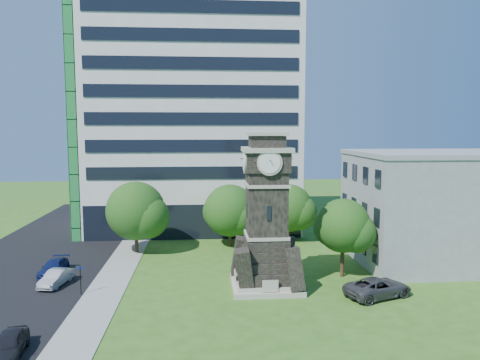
{
  "coord_description": "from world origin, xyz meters",
  "views": [
    {
      "loc": [
        -1.84,
        -33.71,
        12.5
      ],
      "look_at": [
        1.33,
        7.1,
        8.0
      ],
      "focal_mm": 35.0,
      "sensor_mm": 36.0,
      "label": 1
    }
  ],
  "objects": [
    {
      "name": "car_east_lot",
      "position": [
        11.05,
        -0.86,
        0.73
      ],
      "size": [
        5.75,
        4.14,
        1.46
      ],
      "primitive_type": "imported",
      "rotation": [
        0.0,
        0.0,
        1.94
      ],
      "color": "#454449",
      "rests_on": "ground"
    },
    {
      "name": "tree_nw",
      "position": [
        -8.62,
        13.21,
        4.13
      ],
      "size": [
        6.49,
        5.9,
        7.25
      ],
      "rotation": [
        0.0,
        0.0,
        0.12
      ],
      "color": "#332114",
      "rests_on": "ground"
    },
    {
      "name": "car_street_north",
      "position": [
        -14.8,
        6.54,
        0.61
      ],
      "size": [
        1.87,
        4.27,
        1.22
      ],
      "primitive_type": "imported",
      "rotation": [
        0.0,
        0.0,
        -0.04
      ],
      "color": "navy",
      "rests_on": "ground"
    },
    {
      "name": "park_bench",
      "position": [
        3.93,
        1.24,
        0.53
      ],
      "size": [
        1.93,
        0.51,
        1.0
      ],
      "rotation": [
        0.0,
        0.0,
        -0.25
      ],
      "color": "black",
      "rests_on": "ground"
    },
    {
      "name": "tree_east",
      "position": [
        9.87,
        4.13,
        4.21
      ],
      "size": [
        5.02,
        4.56,
        6.67
      ],
      "rotation": [
        0.0,
        0.0,
        -0.35
      ],
      "color": "#332114",
      "rests_on": "ground"
    },
    {
      "name": "street",
      "position": [
        -18.0,
        5.0,
        0.01
      ],
      "size": [
        14.0,
        80.0,
        0.02
      ],
      "primitive_type": "cube",
      "color": "black",
      "rests_on": "ground"
    },
    {
      "name": "clock_tower",
      "position": [
        3.0,
        2.0,
        5.28
      ],
      "size": [
        5.4,
        5.4,
        12.22
      ],
      "color": "#B9B4A1",
      "rests_on": "ground"
    },
    {
      "name": "car_street_mid",
      "position": [
        -13.74,
        3.65,
        0.62
      ],
      "size": [
        2.0,
        3.96,
        1.25
      ],
      "primitive_type": "imported",
      "rotation": [
        0.0,
        0.0,
        -0.19
      ],
      "color": "gray",
      "rests_on": "ground"
    },
    {
      "name": "street_sign",
      "position": [
        -11.18,
        1.29,
        1.39
      ],
      "size": [
        0.53,
        0.05,
        2.22
      ],
      "rotation": [
        0.0,
        0.0,
        0.41
      ],
      "color": "black",
      "rests_on": "ground"
    },
    {
      "name": "tree_nc",
      "position": [
        0.96,
        14.98,
        3.74
      ],
      "size": [
        6.08,
        5.52,
        6.66
      ],
      "rotation": [
        0.0,
        0.0,
        -0.09
      ],
      "color": "#332114",
      "rests_on": "ground"
    },
    {
      "name": "sidewalk",
      "position": [
        -9.5,
        5.0,
        0.03
      ],
      "size": [
        3.0,
        70.0,
        0.06
      ],
      "primitive_type": "cube",
      "color": "gray",
      "rests_on": "ground"
    },
    {
      "name": "car_street_south",
      "position": [
        -12.64,
        -8.23,
        0.67
      ],
      "size": [
        2.05,
        4.08,
        1.33
      ],
      "primitive_type": "imported",
      "rotation": [
        0.0,
        0.0,
        0.12
      ],
      "color": "black",
      "rests_on": "ground"
    },
    {
      "name": "office_tall",
      "position": [
        -3.2,
        25.84,
        14.22
      ],
      "size": [
        26.2,
        15.11,
        28.6
      ],
      "color": "white",
      "rests_on": "ground"
    },
    {
      "name": "office_low",
      "position": [
        19.97,
        8.0,
        5.21
      ],
      "size": [
        15.2,
        12.2,
        10.4
      ],
      "color": "#9A9D9F",
      "rests_on": "ground"
    },
    {
      "name": "tree_ne",
      "position": [
        7.68,
        17.29,
        3.53
      ],
      "size": [
        5.87,
        5.33,
        6.35
      ],
      "rotation": [
        0.0,
        0.0,
        -0.12
      ],
      "color": "#332114",
      "rests_on": "ground"
    },
    {
      "name": "ground",
      "position": [
        0.0,
        0.0,
        0.0
      ],
      "size": [
        160.0,
        160.0,
        0.0
      ],
      "primitive_type": "plane",
      "color": "#39601B",
      "rests_on": "ground"
    }
  ]
}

